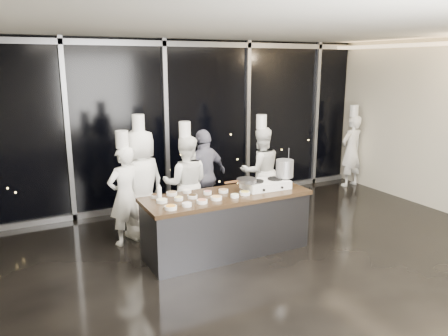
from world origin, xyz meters
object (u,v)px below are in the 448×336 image
(chef_far_left, at_px, (125,194))
(chef_side, at_px, (351,150))
(chef_right, at_px, (260,170))
(chef_center, at_px, (186,183))
(frying_pan, at_px, (246,180))
(chef_left, at_px, (141,183))
(guest, at_px, (205,176))
(stock_pot, at_px, (285,168))
(stove, at_px, (266,184))
(demo_counter, at_px, (226,223))

(chef_far_left, bearing_deg, chef_side, 173.69)
(chef_right, bearing_deg, chef_center, 13.50)
(frying_pan, height_order, chef_left, chef_left)
(chef_center, bearing_deg, guest, -129.16)
(stock_pot, relative_size, chef_side, 0.15)
(stove, distance_m, chef_side, 4.03)
(demo_counter, xyz_separation_m, chef_far_left, (-1.23, 0.99, 0.35))
(demo_counter, distance_m, chef_far_left, 1.62)
(demo_counter, height_order, chef_right, chef_right)
(demo_counter, height_order, chef_far_left, chef_far_left)
(stock_pot, height_order, chef_far_left, chef_far_left)
(stock_pot, xyz_separation_m, chef_center, (-1.18, 1.13, -0.36))
(chef_center, xyz_separation_m, chef_side, (4.38, 0.81, 0.02))
(frying_pan, xyz_separation_m, chef_side, (3.87, 1.93, -0.23))
(frying_pan, xyz_separation_m, guest, (-0.04, 1.37, -0.24))
(stove, relative_size, chef_right, 0.37)
(demo_counter, bearing_deg, chef_side, 24.69)
(chef_left, xyz_separation_m, guest, (1.21, 0.21, -0.07))
(frying_pan, distance_m, chef_right, 1.67)
(frying_pan, relative_size, chef_left, 0.26)
(chef_side, bearing_deg, guest, 0.79)
(chef_side, bearing_deg, chef_far_left, 2.53)
(demo_counter, xyz_separation_m, chef_left, (-0.92, 1.17, 0.44))
(stove, bearing_deg, stock_pot, 0.29)
(guest, bearing_deg, frying_pan, 72.01)
(frying_pan, bearing_deg, stove, 1.54)
(stock_pot, distance_m, chef_right, 1.39)
(chef_far_left, distance_m, chef_center, 1.07)
(demo_counter, bearing_deg, guest, 78.19)
(guest, relative_size, chef_right, 0.89)
(chef_far_left, xyz_separation_m, chef_right, (2.61, 0.29, 0.02))
(frying_pan, relative_size, chef_right, 0.28)
(chef_left, xyz_separation_m, chef_right, (2.30, 0.11, -0.07))
(chef_left, height_order, guest, chef_left)
(demo_counter, xyz_separation_m, stove, (0.67, 0.00, 0.51))
(frying_pan, bearing_deg, guest, 93.69)
(demo_counter, height_order, stock_pot, stock_pot)
(demo_counter, height_order, stove, stove)
(demo_counter, xyz_separation_m, frying_pan, (0.33, 0.00, 0.61))
(stock_pot, relative_size, chef_center, 0.15)
(chef_left, relative_size, guest, 1.21)
(stove, bearing_deg, guest, 107.48)
(chef_right, bearing_deg, stove, 68.72)
(chef_far_left, xyz_separation_m, chef_center, (1.06, 0.13, 0.02))
(guest, bearing_deg, chef_far_left, -5.57)
(demo_counter, bearing_deg, stock_pot, -0.49)
(guest, bearing_deg, chef_center, 9.01)
(chef_center, bearing_deg, stove, 149.13)
(frying_pan, relative_size, stock_pot, 1.94)
(stove, bearing_deg, chef_left, 145.67)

